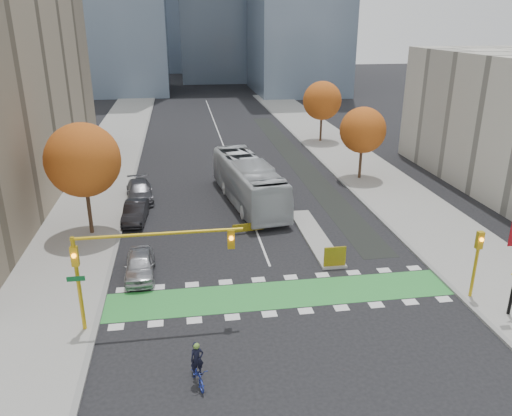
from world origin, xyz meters
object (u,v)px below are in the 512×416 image
object	(u,v)px
tree_east_near	(363,130)
cyclist	(198,370)
parked_car_b	(135,212)
parked_car_c	(140,191)
traffic_signal_west	(130,256)
tree_west	(83,160)
bus	(248,181)
parked_car_a	(140,265)
traffic_signal_east	(477,255)
hazard_board	(335,256)
tree_east_far	(322,101)

from	to	relation	value
tree_east_near	cyclist	size ratio (longest dim) A/B	3.43
parked_car_b	parked_car_c	bearing A→B (deg)	93.73
tree_east_near	traffic_signal_west	world-z (taller)	tree_east_near
tree_east_near	parked_car_b	size ratio (longest dim) A/B	1.53
cyclist	tree_west	bearing A→B (deg)	98.36
bus	tree_east_near	bearing A→B (deg)	15.16
bus	parked_car_a	bearing A→B (deg)	-132.78
traffic_signal_east	hazard_board	bearing A→B (deg)	144.08
traffic_signal_west	parked_car_b	bearing A→B (deg)	94.18
tree_west	bus	size ratio (longest dim) A/B	0.61
bus	parked_car_c	distance (m)	9.57
parked_car_a	parked_car_c	distance (m)	14.15
hazard_board	cyclist	distance (m)	13.07
tree_west	hazard_board	bearing A→B (deg)	-25.99
hazard_board	tree_east_far	world-z (taller)	tree_east_far
tree_east_near	parked_car_a	bearing A→B (deg)	-139.76
bus	parked_car_b	xyz separation A→B (m)	(-9.26, -2.87, -1.13)
hazard_board	bus	size ratio (longest dim) A/B	0.10
traffic_signal_east	bus	xyz separation A→B (m)	(-10.24, 17.50, -0.84)
traffic_signal_west	bus	xyz separation A→B (m)	(8.19, 17.50, -2.14)
parked_car_a	parked_car_b	size ratio (longest dim) A/B	0.95
tree_east_near	traffic_signal_west	bearing A→B (deg)	-131.52
hazard_board	parked_car_b	bearing A→B (deg)	142.65
traffic_signal_east	parked_car_c	size ratio (longest dim) A/B	0.76
tree_east_far	parked_car_a	world-z (taller)	tree_east_far
tree_west	parked_car_c	size ratio (longest dim) A/B	1.53
parked_car_c	traffic_signal_east	bearing A→B (deg)	-51.91
traffic_signal_east	cyclist	bearing A→B (deg)	-162.93
tree_west	tree_east_far	world-z (taller)	tree_west
tree_east_far	traffic_signal_west	bearing A→B (deg)	-117.95
cyclist	parked_car_b	world-z (taller)	cyclist
traffic_signal_east	tree_east_far	bearing A→B (deg)	87.03
traffic_signal_west	parked_car_c	distance (m)	19.93
tree_west	traffic_signal_east	xyz separation A→B (m)	(22.50, -12.51, -2.88)
bus	tree_west	bearing A→B (deg)	-165.79
tree_east_near	traffic_signal_east	size ratio (longest dim) A/B	1.73
hazard_board	tree_west	xyz separation A→B (m)	(-16.00, 7.80, 4.82)
hazard_board	tree_east_far	bearing A→B (deg)	75.88
tree_east_near	tree_east_far	size ratio (longest dim) A/B	0.92
tree_east_near	parked_car_b	distance (m)	22.80
traffic_signal_west	bus	world-z (taller)	traffic_signal_west
hazard_board	parked_car_b	distance (m)	16.35
tree_east_near	tree_east_far	bearing A→B (deg)	88.21
traffic_signal_west	parked_car_b	world-z (taller)	traffic_signal_west
traffic_signal_west	tree_east_far	bearing A→B (deg)	62.05
tree_west	parked_car_c	bearing A→B (deg)	67.15
tree_west	parked_car_b	bearing A→B (deg)	35.25
hazard_board	parked_car_b	world-z (taller)	parked_car_b
parked_car_a	parked_car_b	world-z (taller)	parked_car_b
tree_west	tree_east_near	size ratio (longest dim) A/B	1.16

